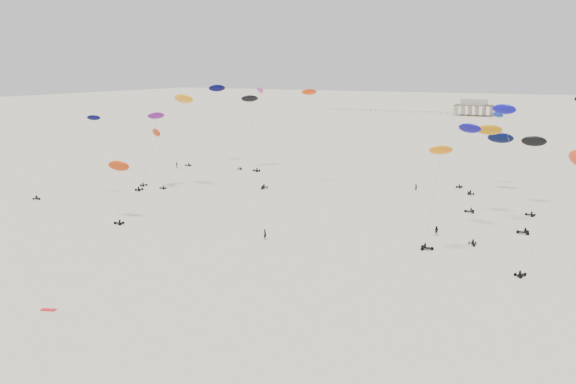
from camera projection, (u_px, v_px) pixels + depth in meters
The scene contains 25 objects.
ground_plane at pixel (433, 149), 195.54m from camera, with size 900.00×900.00×0.00m, color beige.
pavilion_main at pixel (474, 108), 329.68m from camera, with size 21.00×13.00×9.80m.
pier_fence at pixel (388, 111), 353.32m from camera, with size 80.20×0.20×1.50m.
rig_1 at pixel (485, 138), 135.11m from camera, with size 8.82×13.69×19.80m.
rig_2 at pixel (509, 142), 100.16m from camera, with size 9.21×10.82×22.17m.
rig_3 at pixel (291, 129), 134.87m from camera, with size 8.19×16.68×25.27m.
rig_4 at pixel (257, 103), 159.34m from camera, with size 4.52×13.22×23.30m.
rig_5 at pixel (154, 143), 132.80m from camera, with size 6.32×4.71×14.01m.
rig_6 at pixel (470, 149), 97.81m from camera, with size 7.14×15.97×21.11m.
rig_7 at pixel (73, 147), 123.85m from camera, with size 8.63×13.90×20.72m.
rig_8 at pixel (497, 145), 130.06m from camera, with size 8.50×12.83×15.19m.
rig_9 at pixel (119, 175), 105.48m from camera, with size 7.52×6.99×11.38m.
rig_10 at pixel (251, 114), 158.60m from camera, with size 10.63×11.93×21.27m.
rig_11 at pixel (435, 186), 86.59m from camera, with size 4.10×4.37×16.52m.
rig_12 at pixel (157, 128), 133.12m from camera, with size 7.09×6.88×17.74m.
rig_13 at pixel (213, 98), 168.96m from camera, with size 5.12×18.14×24.99m.
rig_15 at pixel (179, 109), 133.56m from camera, with size 8.52×15.03×23.38m.
rig_16 at pixel (575, 171), 74.61m from camera, with size 9.06×8.16×17.63m.
rig_17 at pixel (533, 151), 115.64m from camera, with size 5.10×15.02×17.43m.
rig_18 at pixel (486, 145), 109.09m from camera, with size 5.58×5.33×17.33m.
spectator_0 at pixel (265, 239), 93.41m from camera, with size 0.74×0.51×2.03m, color black.
spectator_1 at pixel (436, 235), 95.44m from camera, with size 0.93×0.54×1.91m, color black.
spectator_2 at pixel (177, 168), 159.15m from camera, with size 1.23×0.66×2.09m, color black.
spectator_3 at pixel (416, 191), 129.84m from camera, with size 0.73×0.50×2.00m, color black.
grounded_kite_b at pixel (48, 310), 66.13m from camera, with size 1.80×0.70×0.07m, color red.
Camera 1 is at (42.46, 3.98, 28.01)m, focal length 35.00 mm.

